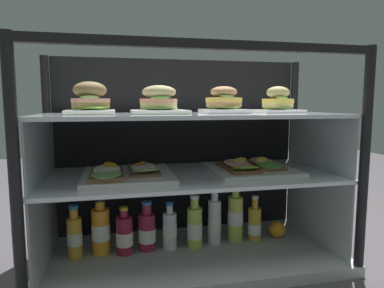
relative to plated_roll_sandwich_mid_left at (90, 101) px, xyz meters
name	(u,v)px	position (x,y,z in m)	size (l,w,h in m)	color
ground_plane	(192,263)	(0.38, 0.04, -0.67)	(6.00, 6.00, 0.02)	#494449
case_base_deck	(192,256)	(0.38, 0.04, -0.64)	(1.21, 0.56, 0.04)	#B2BCB6
case_frame	(185,145)	(0.38, 0.18, -0.19)	(1.21, 0.56, 0.85)	black
riser_lower_tier	(192,215)	(0.38, 0.04, -0.46)	(1.14, 0.49, 0.31)	silver
shelf_lower_glass	(192,176)	(0.38, 0.04, -0.30)	(1.16, 0.51, 0.01)	silver
riser_upper_tier	(192,146)	(0.38, 0.04, -0.18)	(1.14, 0.49, 0.23)	silver
shelf_upper_glass	(192,115)	(0.38, 0.04, -0.05)	(1.16, 0.51, 0.01)	silver
plated_roll_sandwich_mid_left	(90,101)	(0.00, 0.00, 0.00)	(0.17, 0.17, 0.12)	white
plated_roll_sandwich_far_left	(159,103)	(0.25, 0.02, -0.01)	(0.21, 0.21, 0.11)	white
plated_roll_sandwich_mid_right	(224,103)	(0.51, 0.05, 0.00)	(0.17, 0.17, 0.11)	white
plated_roll_sandwich_center	(278,102)	(0.76, 0.07, 0.00)	(0.17, 0.17, 0.11)	white
open_sandwich_tray_mid_right	(126,173)	(0.12, 0.03, -0.27)	(0.34, 0.35, 0.06)	white
open_sandwich_tray_center	(251,167)	(0.64, 0.05, -0.27)	(0.34, 0.35, 0.06)	white
juice_bottle_front_middle	(75,236)	(-0.08, 0.09, -0.53)	(0.06, 0.06, 0.21)	gold
juice_bottle_front_left_end	(101,230)	(0.02, 0.11, -0.52)	(0.07, 0.07, 0.23)	orange
juice_bottle_tucked_behind	(124,235)	(0.11, 0.08, -0.54)	(0.07, 0.07, 0.19)	maroon
juice_bottle_front_second	(147,231)	(0.20, 0.10, -0.54)	(0.07, 0.07, 0.21)	#9D213E
juice_bottle_back_left	(170,229)	(0.30, 0.09, -0.54)	(0.06, 0.06, 0.20)	white
juice_bottle_near_post	(195,227)	(0.40, 0.08, -0.53)	(0.06, 0.06, 0.22)	#B7CF4D
juice_bottle_back_center	(214,221)	(0.50, 0.10, -0.52)	(0.06, 0.06, 0.25)	silver
juice_bottle_back_right	(235,217)	(0.60, 0.11, -0.51)	(0.07, 0.07, 0.26)	#BBCA4E
juice_bottle_front_right_end	(255,224)	(0.68, 0.10, -0.54)	(0.06, 0.06, 0.20)	gold
orange_fruit_beside_bottles	(277,229)	(0.79, 0.10, -0.58)	(0.07, 0.07, 0.07)	orange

